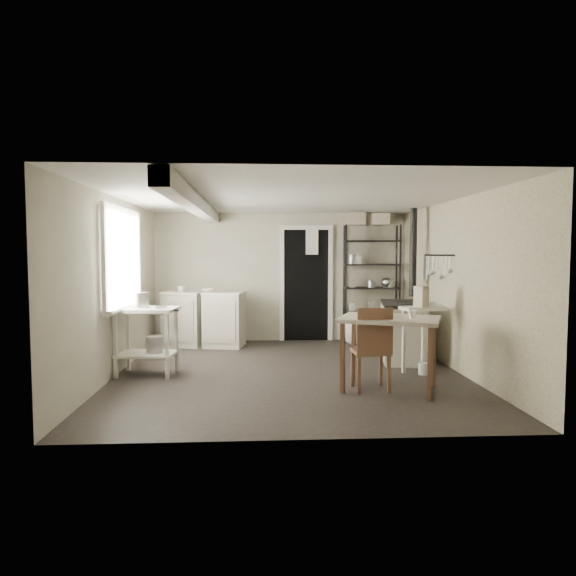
{
  "coord_description": "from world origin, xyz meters",
  "views": [
    {
      "loc": [
        -0.39,
        -6.73,
        1.58
      ],
      "look_at": [
        0.0,
        0.3,
        1.1
      ],
      "focal_mm": 32.0,
      "sensor_mm": 36.0,
      "label": 1
    }
  ],
  "objects": [
    {
      "name": "stockpot",
      "position": [
        -1.95,
        -0.0,
        0.94
      ],
      "size": [
        0.31,
        0.31,
        0.26
      ],
      "primitive_type": "cylinder",
      "rotation": [
        0.0,
        0.0,
        -0.39
      ],
      "color": "#AFAFB1",
      "rests_on": "prep_table"
    },
    {
      "name": "stove",
      "position": [
        1.72,
        0.67,
        0.44
      ],
      "size": [
        0.78,
        1.17,
        0.85
      ],
      "primitive_type": null,
      "rotation": [
        0.0,
        0.0,
        -0.17
      ],
      "color": "beige",
      "rests_on": "ground"
    },
    {
      "name": "table_cup",
      "position": [
        1.34,
        -1.02,
        0.8
      ],
      "size": [
        0.12,
        0.12,
        0.09
      ],
      "primitive_type": "imported",
      "rotation": [
        0.0,
        0.0,
        -0.28
      ],
      "color": "white",
      "rests_on": "work_table"
    },
    {
      "name": "mixing_bowl",
      "position": [
        -1.27,
        1.99,
        0.96
      ],
      "size": [
        0.33,
        0.33,
        0.08
      ],
      "primitive_type": "imported",
      "rotation": [
        0.0,
        0.0,
        0.1
      ],
      "color": "white",
      "rests_on": "base_cabinets"
    },
    {
      "name": "wall_left",
      "position": [
        -2.25,
        0.0,
        1.15
      ],
      "size": [
        0.02,
        5.0,
        2.3
      ],
      "primitive_type": "cube",
      "color": "#B8B39D",
      "rests_on": "ground"
    },
    {
      "name": "storage_box_b",
      "position": [
        1.76,
        2.22,
        1.99
      ],
      "size": [
        0.39,
        0.38,
        0.2
      ],
      "primitive_type": "cube",
      "rotation": [
        0.0,
        0.0,
        -0.37
      ],
      "color": "beige",
      "rests_on": "shelf_rack"
    },
    {
      "name": "counter_cup",
      "position": [
        -1.7,
        1.9,
        0.97
      ],
      "size": [
        0.16,
        0.16,
        0.1
      ],
      "primitive_type": "imported",
      "rotation": [
        0.0,
        0.0,
        -0.41
      ],
      "color": "white",
      "rests_on": "base_cabinets"
    },
    {
      "name": "wall_front",
      "position": [
        0.0,
        -2.5,
        1.15
      ],
      "size": [
        4.5,
        0.02,
        2.3
      ],
      "primitive_type": "cube",
      "color": "#B8B39D",
      "rests_on": "ground"
    },
    {
      "name": "side_ledge",
      "position": [
        1.76,
        -0.09,
        0.43
      ],
      "size": [
        0.61,
        0.4,
        0.87
      ],
      "primitive_type": null,
      "rotation": [
        0.0,
        0.0,
        0.18
      ],
      "color": "white",
      "rests_on": "ground"
    },
    {
      "name": "wallpaper_panel",
      "position": [
        2.24,
        0.0,
        1.15
      ],
      "size": [
        0.01,
        5.0,
        2.3
      ],
      "primitive_type": null,
      "color": "beige",
      "rests_on": "wall_right"
    },
    {
      "name": "wall_right",
      "position": [
        2.25,
        0.0,
        1.15
      ],
      "size": [
        0.02,
        5.0,
        2.3
      ],
      "primitive_type": "cube",
      "color": "#B8B39D",
      "rests_on": "ground"
    },
    {
      "name": "ceiling",
      "position": [
        0.0,
        0.0,
        2.3
      ],
      "size": [
        5.0,
        5.0,
        0.0
      ],
      "primitive_type": "plane",
      "rotation": [
        3.14,
        0.0,
        0.0
      ],
      "color": "silver",
      "rests_on": "wall_back"
    },
    {
      "name": "shelf_rack",
      "position": [
        1.6,
        2.27,
        0.95
      ],
      "size": [
        1.01,
        0.46,
        2.08
      ],
      "primitive_type": null,
      "rotation": [
        0.0,
        0.0,
        -0.08
      ],
      "color": "black",
      "rests_on": "ground"
    },
    {
      "name": "shelf_jar",
      "position": [
        1.35,
        2.26,
        1.37
      ],
      "size": [
        0.1,
        0.11,
        0.2
      ],
      "primitive_type": "imported",
      "rotation": [
        0.0,
        0.0,
        0.13
      ],
      "color": "white",
      "rests_on": "shelf_rack"
    },
    {
      "name": "doorway",
      "position": [
        0.45,
        2.47,
        1.0
      ],
      "size": [
        0.96,
        0.1,
        2.08
      ],
      "primitive_type": null,
      "color": "white",
      "rests_on": "ground"
    },
    {
      "name": "floor_crock",
      "position": [
        1.73,
        -0.25,
        0.07
      ],
      "size": [
        0.15,
        0.15,
        0.15
      ],
      "primitive_type": "cylinder",
      "rotation": [
        0.0,
        0.0,
        0.32
      ],
      "color": "white",
      "rests_on": "ground"
    },
    {
      "name": "flour_sack",
      "position": [
        1.22,
        1.97,
        0.24
      ],
      "size": [
        0.43,
        0.37,
        0.47
      ],
      "primitive_type": "ellipsoid",
      "rotation": [
        0.0,
        0.0,
        0.11
      ],
      "color": "white",
      "rests_on": "ground"
    },
    {
      "name": "bucket",
      "position": [
        -1.76,
        -0.05,
        0.39
      ],
      "size": [
        0.23,
        0.23,
        0.24
      ],
      "primitive_type": "cylinder",
      "rotation": [
        0.0,
        0.0,
        -0.06
      ],
      "color": "#AFAFB1",
      "rests_on": "prep_table"
    },
    {
      "name": "floor",
      "position": [
        0.0,
        0.0,
        0.0
      ],
      "size": [
        5.0,
        5.0,
        0.0
      ],
      "primitive_type": "plane",
      "color": "black",
      "rests_on": "ground"
    },
    {
      "name": "ceiling_beam",
      "position": [
        -1.2,
        0.0,
        2.2
      ],
      "size": [
        0.18,
        5.0,
        0.18
      ],
      "primitive_type": null,
      "color": "white",
      "rests_on": "ceiling"
    },
    {
      "name": "base_cabinets",
      "position": [
        -1.33,
        2.01,
        0.46
      ],
      "size": [
        1.5,
        0.85,
        0.93
      ],
      "primitive_type": null,
      "rotation": [
        0.0,
        0.0,
        -0.18
      ],
      "color": "beige",
      "rests_on": "ground"
    },
    {
      "name": "utensil_rail",
      "position": [
        2.19,
        0.6,
        1.55
      ],
      "size": [
        0.06,
        1.2,
        0.44
      ],
      "primitive_type": null,
      "color": "#AFAFB1",
      "rests_on": "wall_right"
    },
    {
      "name": "saucepan",
      "position": [
        -1.66,
        -0.15,
        0.85
      ],
      "size": [
        0.23,
        0.23,
        0.1
      ],
      "primitive_type": "cylinder",
      "rotation": [
        0.0,
        0.0,
        -0.29
      ],
      "color": "#AFAFB1",
      "rests_on": "prep_table"
    },
    {
      "name": "storage_box_a",
      "position": [
        1.32,
        2.3,
        2.01
      ],
      "size": [
        0.36,
        0.32,
        0.22
      ],
      "primitive_type": "cube",
      "rotation": [
        0.0,
        0.0,
        -0.17
      ],
      "color": "beige",
      "rests_on": "shelf_rack"
    },
    {
      "name": "oats_box",
      "position": [
        1.73,
        -0.12,
        1.01
      ],
      "size": [
        0.17,
        0.21,
        0.27
      ],
      "primitive_type": "cube",
      "rotation": [
        0.0,
        0.0,
        0.36
      ],
      "color": "beige",
      "rests_on": "side_ledge"
    },
    {
      "name": "prep_table",
      "position": [
        -1.86,
        -0.05,
        0.4
      ],
      "size": [
        0.82,
        0.62,
        0.87
      ],
      "primitive_type": null,
      "rotation": [
        0.0,
        0.0,
        -0.11
      ],
      "color": "white",
      "rests_on": "ground"
    },
    {
      "name": "chair",
      "position": [
        0.88,
        -0.96,
        0.48
      ],
      "size": [
        0.41,
        0.43,
        0.97
      ],
      "primitive_type": null,
      "rotation": [
        0.0,
        0.0,
        0.03
      ],
      "color": "brown",
      "rests_on": "ground"
    },
    {
      "name": "work_table",
      "position": [
        1.1,
        -0.95,
        0.38
      ],
      "size": [
        1.32,
        1.14,
        0.84
      ],
      "primitive_type": null,
      "rotation": [
        0.0,
        0.0,
        -0.39
      ],
      "color": "beige",
      "rests_on": "ground"
    },
    {
      "name": "stovepipe",
      "position": [
        2.0,
        1.13,
        1.59
      ],
      "size": [
        0.12,
        0.12,
        1.46
      ],
      "primitive_type": null,
      "rotation": [
        0.0,
        0.0,
        0.07
      ],
      "color": "black",
      "rests_on": "stove"
    },
    {
      "name": "window",
      "position": [
        -2.22,
        0.2,
        1.5
      ],
      "size": [
        0.12,
        1.76,
        1.28
      ],
      "primitive_type": null,
      "color": "white",
      "rests_on": "wall_left"
    },
    {
      "name": "wall_back",
      "position": [
        0.0,
        2.5,
        1.15
      ],
      "size": [
        4.5,
        0.02,
        2.3
      ],
      "primitive_type": "cube",
      "color": "#B8B39D",
      "rests_on": "ground"
    }
  ]
}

